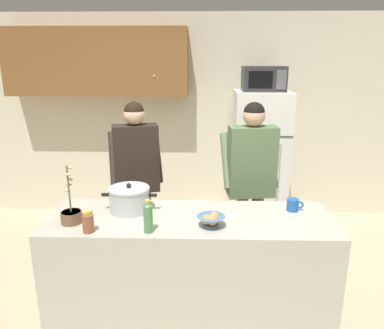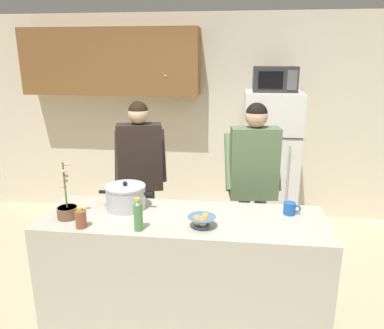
{
  "view_description": "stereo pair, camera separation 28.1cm",
  "coord_description": "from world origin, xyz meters",
  "px_view_note": "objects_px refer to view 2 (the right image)",
  "views": [
    {
      "loc": [
        0.09,
        -2.51,
        2.06
      ],
      "look_at": [
        0.0,
        0.55,
        1.17
      ],
      "focal_mm": 34.4,
      "sensor_mm": 36.0,
      "label": 1
    },
    {
      "loc": [
        0.37,
        -2.49,
        2.06
      ],
      "look_at": [
        0.0,
        0.55,
        1.17
      ],
      "focal_mm": 34.4,
      "sensor_mm": 36.0,
      "label": 2
    }
  ],
  "objects_px": {
    "refrigerator": "(269,163)",
    "potted_orchid": "(67,210)",
    "bottle_near_edge": "(138,215)",
    "bottle_mid_counter": "(81,218)",
    "person_by_sink": "(254,172)",
    "bread_bowl": "(202,221)",
    "microwave": "(275,79)",
    "person_near_pot": "(140,165)",
    "cooking_pot": "(126,197)",
    "coffee_mug": "(290,208)"
  },
  "relations": [
    {
      "from": "refrigerator",
      "to": "potted_orchid",
      "type": "height_order",
      "value": "refrigerator"
    },
    {
      "from": "bottle_near_edge",
      "to": "bottle_mid_counter",
      "type": "distance_m",
      "value": 0.41
    },
    {
      "from": "person_by_sink",
      "to": "bottle_near_edge",
      "type": "bearing_deg",
      "value": -129.49
    },
    {
      "from": "bread_bowl",
      "to": "potted_orchid",
      "type": "xyz_separation_m",
      "value": [
        -1.0,
        0.04,
        0.01
      ]
    },
    {
      "from": "microwave",
      "to": "person_near_pot",
      "type": "relative_size",
      "value": 0.29
    },
    {
      "from": "person_near_pot",
      "to": "potted_orchid",
      "type": "xyz_separation_m",
      "value": [
        -0.3,
        -0.98,
        -0.06
      ]
    },
    {
      "from": "person_near_pot",
      "to": "cooking_pot",
      "type": "bearing_deg",
      "value": -84.21
    },
    {
      "from": "refrigerator",
      "to": "coffee_mug",
      "type": "relative_size",
      "value": 12.9
    },
    {
      "from": "coffee_mug",
      "to": "bread_bowl",
      "type": "height_order",
      "value": "bread_bowl"
    },
    {
      "from": "person_near_pot",
      "to": "person_by_sink",
      "type": "relative_size",
      "value": 0.99
    },
    {
      "from": "person_by_sink",
      "to": "coffee_mug",
      "type": "bearing_deg",
      "value": -66.99
    },
    {
      "from": "refrigerator",
      "to": "person_near_pot",
      "type": "relative_size",
      "value": 1.01
    },
    {
      "from": "person_by_sink",
      "to": "bottle_near_edge",
      "type": "distance_m",
      "value": 1.28
    },
    {
      "from": "person_near_pot",
      "to": "bread_bowl",
      "type": "height_order",
      "value": "person_near_pot"
    },
    {
      "from": "coffee_mug",
      "to": "microwave",
      "type": "bearing_deg",
      "value": 90.34
    },
    {
      "from": "cooking_pot",
      "to": "potted_orchid",
      "type": "distance_m",
      "value": 0.44
    },
    {
      "from": "microwave",
      "to": "coffee_mug",
      "type": "xyz_separation_m",
      "value": [
        0.01,
        -1.68,
        -0.86
      ]
    },
    {
      "from": "person_near_pot",
      "to": "potted_orchid",
      "type": "distance_m",
      "value": 1.03
    },
    {
      "from": "microwave",
      "to": "potted_orchid",
      "type": "xyz_separation_m",
      "value": [
        -1.63,
        -1.94,
        -0.84
      ]
    },
    {
      "from": "cooking_pot",
      "to": "bread_bowl",
      "type": "bearing_deg",
      "value": -23.4
    },
    {
      "from": "refrigerator",
      "to": "bottle_near_edge",
      "type": "height_order",
      "value": "refrigerator"
    },
    {
      "from": "person_by_sink",
      "to": "cooking_pot",
      "type": "xyz_separation_m",
      "value": [
        -1.01,
        -0.63,
        -0.05
      ]
    },
    {
      "from": "bottle_mid_counter",
      "to": "bottle_near_edge",
      "type": "bearing_deg",
      "value": 1.27
    },
    {
      "from": "potted_orchid",
      "to": "bottle_mid_counter",
      "type": "bearing_deg",
      "value": -40.89
    },
    {
      "from": "coffee_mug",
      "to": "potted_orchid",
      "type": "bearing_deg",
      "value": -170.87
    },
    {
      "from": "bottle_near_edge",
      "to": "coffee_mug",
      "type": "bearing_deg",
      "value": 20.39
    },
    {
      "from": "microwave",
      "to": "bottle_mid_counter",
      "type": "height_order",
      "value": "microwave"
    },
    {
      "from": "microwave",
      "to": "coffee_mug",
      "type": "relative_size",
      "value": 3.66
    },
    {
      "from": "microwave",
      "to": "refrigerator",
      "type": "bearing_deg",
      "value": 90.07
    },
    {
      "from": "refrigerator",
      "to": "microwave",
      "type": "height_order",
      "value": "microwave"
    },
    {
      "from": "bottle_near_edge",
      "to": "cooking_pot",
      "type": "bearing_deg",
      "value": 118.55
    },
    {
      "from": "coffee_mug",
      "to": "bottle_near_edge",
      "type": "bearing_deg",
      "value": -159.61
    },
    {
      "from": "person_by_sink",
      "to": "potted_orchid",
      "type": "bearing_deg",
      "value": -148.32
    },
    {
      "from": "potted_orchid",
      "to": "refrigerator",
      "type": "bearing_deg",
      "value": 50.29
    },
    {
      "from": "person_by_sink",
      "to": "bottle_mid_counter",
      "type": "distance_m",
      "value": 1.58
    },
    {
      "from": "coffee_mug",
      "to": "cooking_pot",
      "type": "bearing_deg",
      "value": -178.4
    },
    {
      "from": "refrigerator",
      "to": "person_by_sink",
      "type": "height_order",
      "value": "person_by_sink"
    },
    {
      "from": "coffee_mug",
      "to": "potted_orchid",
      "type": "height_order",
      "value": "potted_orchid"
    },
    {
      "from": "refrigerator",
      "to": "bottle_mid_counter",
      "type": "height_order",
      "value": "refrigerator"
    },
    {
      "from": "microwave",
      "to": "bread_bowl",
      "type": "height_order",
      "value": "microwave"
    },
    {
      "from": "bread_bowl",
      "to": "bottle_near_edge",
      "type": "height_order",
      "value": "bottle_near_edge"
    },
    {
      "from": "person_by_sink",
      "to": "potted_orchid",
      "type": "xyz_separation_m",
      "value": [
        -1.39,
        -0.86,
        -0.07
      ]
    },
    {
      "from": "microwave",
      "to": "coffee_mug",
      "type": "height_order",
      "value": "microwave"
    },
    {
      "from": "person_by_sink",
      "to": "coffee_mug",
      "type": "xyz_separation_m",
      "value": [
        0.25,
        -0.59,
        -0.09
      ]
    },
    {
      "from": "microwave",
      "to": "bottle_near_edge",
      "type": "relative_size",
      "value": 2.04
    },
    {
      "from": "person_near_pot",
      "to": "bottle_near_edge",
      "type": "height_order",
      "value": "person_near_pot"
    },
    {
      "from": "person_near_pot",
      "to": "bread_bowl",
      "type": "bearing_deg",
      "value": -55.66
    },
    {
      "from": "microwave",
      "to": "bottle_near_edge",
      "type": "height_order",
      "value": "microwave"
    },
    {
      "from": "refrigerator",
      "to": "potted_orchid",
      "type": "distance_m",
      "value": 2.56
    },
    {
      "from": "person_near_pot",
      "to": "refrigerator",
      "type": "bearing_deg",
      "value": 36.36
    }
  ]
}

